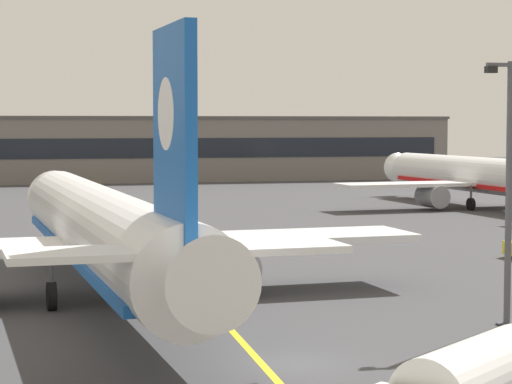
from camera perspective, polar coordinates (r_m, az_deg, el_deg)
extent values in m
plane|color=#3D3D3F|center=(36.24, 2.22, -9.65)|extent=(400.00, 400.00, 0.00)
cube|color=yellow|center=(65.16, -5.10, -3.62)|extent=(6.95, 179.89, 0.01)
cylinder|color=white|center=(49.25, -8.60, -1.97)|extent=(5.95, 36.16, 3.80)
cone|color=white|center=(68.33, -11.05, -0.38)|extent=(3.76, 2.81, 3.61)
cone|color=white|center=(30.31, -3.05, -4.81)|extent=(3.01, 2.97, 2.85)
cube|color=blue|center=(49.37, -8.59, -3.18)|extent=(5.71, 33.28, 0.44)
cube|color=black|center=(66.40, -10.88, 0.08)|extent=(2.91, 1.27, 0.60)
cube|color=white|center=(49.94, -8.70, -2.88)|extent=(32.23, 6.71, 0.36)
cylinder|color=gray|center=(50.41, -1.51, -4.16)|extent=(2.51, 3.73, 2.30)
cylinder|color=black|center=(52.18, -2.06, -3.89)|extent=(1.96, 0.30, 1.95)
cube|color=blue|center=(33.47, -4.59, 3.14)|extent=(0.69, 4.82, 7.20)
cylinder|color=white|center=(33.76, -4.71, 4.36)|extent=(0.58, 2.42, 2.40)
cube|color=white|center=(33.14, -4.33, -3.28)|extent=(11.15, 3.46, 0.24)
cylinder|color=#4C4C51|center=(63.76, -10.55, -2.50)|extent=(0.24, 0.24, 1.60)
cylinder|color=black|center=(63.88, -10.54, -3.41)|extent=(0.45, 0.92, 0.90)
cylinder|color=#4C4C51|center=(47.17, -11.35, -4.37)|extent=(0.24, 0.24, 1.60)
cylinder|color=black|center=(47.34, -11.33, -5.72)|extent=(0.48, 1.32, 1.30)
cylinder|color=#4C4C51|center=(47.97, -5.14, -4.17)|extent=(0.24, 0.24, 1.60)
cylinder|color=black|center=(48.14, -5.13, -5.50)|extent=(0.48, 1.32, 1.30)
cylinder|color=white|center=(103.91, 12.56, 0.92)|extent=(6.12, 34.06, 3.58)
cone|color=white|center=(119.87, 8.13, 1.35)|extent=(3.57, 2.70, 3.40)
cube|color=red|center=(103.96, 12.56, 0.38)|extent=(5.84, 31.36, 0.41)
cube|color=black|center=(118.25, 8.51, 1.62)|extent=(2.75, 1.23, 0.56)
cube|color=white|center=(104.44, 12.40, 0.49)|extent=(30.38, 6.78, 0.34)
cylinder|color=gray|center=(100.84, 9.80, -0.24)|extent=(2.41, 3.54, 2.17)
cylinder|color=black|center=(102.38, 9.35, -0.18)|extent=(1.85, 0.31, 1.84)
cylinder|color=#4C4C51|center=(115.94, 9.11, 0.31)|extent=(0.23, 0.23, 1.51)
cylinder|color=black|center=(116.01, 9.10, -0.16)|extent=(0.44, 0.87, 0.85)
cylinder|color=#4C4C51|center=(101.15, 11.90, -0.07)|extent=(0.23, 0.23, 1.51)
cylinder|color=black|center=(101.22, 11.89, -0.67)|extent=(0.47, 1.25, 1.22)
cylinder|color=#515156|center=(43.78, 13.92, -0.13)|extent=(0.28, 0.28, 11.02)
cylinder|color=#333338|center=(44.49, 13.81, -7.16)|extent=(0.90, 0.90, 0.10)
cube|color=#515156|center=(43.75, 14.04, 6.89)|extent=(2.20, 0.16, 0.16)
cube|color=black|center=(43.33, 12.97, 6.67)|extent=(0.44, 0.36, 0.28)
cylinder|color=black|center=(66.84, 13.99, -3.25)|extent=(0.64, 0.23, 0.64)
cylinder|color=white|center=(26.88, 12.10, -10.25)|extent=(5.38, 4.88, 2.10)
cone|color=orange|center=(65.05, -8.93, -3.42)|extent=(0.36, 0.36, 0.55)
cylinder|color=white|center=(65.05, -8.93, -3.39)|extent=(0.23, 0.23, 0.07)
cube|color=orange|center=(65.08, -8.93, -3.65)|extent=(0.44, 0.44, 0.03)
cube|color=slate|center=(149.96, -9.98, 2.30)|extent=(110.39, 12.00, 9.07)
cube|color=black|center=(143.91, -9.82, 2.40)|extent=(105.98, 0.12, 2.80)
cube|color=#4E4A47|center=(149.91, -10.00, 4.11)|extent=(110.79, 12.40, 0.40)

